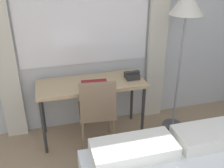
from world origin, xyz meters
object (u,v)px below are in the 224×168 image
object	(u,v)px
telephone	(132,75)
book	(94,83)
desk	(91,88)
standing_lamp	(186,11)
desk_chair	(97,109)

from	to	relation	value
telephone	book	bearing A→B (deg)	-174.67
desk	standing_lamp	xyz separation A→B (m)	(1.05, -0.10, 0.84)
desk_chair	desk	bearing A→B (deg)	99.67
standing_lamp	desk	bearing A→B (deg)	174.45
book	desk	bearing A→B (deg)	115.39
standing_lamp	book	world-z (taller)	standing_lamp
telephone	desk_chair	bearing A→B (deg)	-155.00
desk	telephone	distance (m)	0.50
desk_chair	book	size ratio (longest dim) A/B	2.93
telephone	book	distance (m)	0.46
standing_lamp	telephone	distance (m)	0.93
desk	standing_lamp	world-z (taller)	standing_lamp
telephone	desk	bearing A→B (deg)	177.92
desk	desk_chair	world-z (taller)	desk_chair
telephone	book	xyz separation A→B (m)	(-0.46, -0.04, -0.02)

